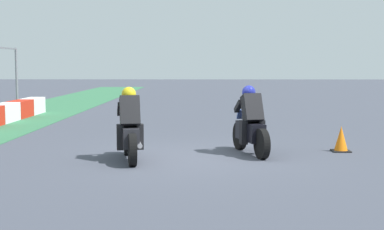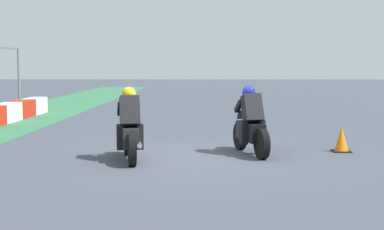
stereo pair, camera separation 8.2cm
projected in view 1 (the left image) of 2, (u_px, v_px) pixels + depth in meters
The scene contains 4 objects.
ground_plane at pixel (190, 158), 11.99m from camera, with size 120.00×120.00×0.00m, color #404350.
rider_lane_a at pixel (250, 126), 12.41m from camera, with size 2.00×0.70×1.51m.
rider_lane_b at pixel (130, 130), 11.61m from camera, with size 2.03×0.64×1.51m.
traffic_cone at pixel (341, 140), 12.79m from camera, with size 0.40×0.40×0.58m.
Camera 1 is at (-11.85, -0.28, 1.99)m, focal length 52.93 mm.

